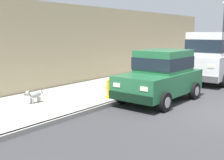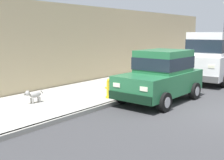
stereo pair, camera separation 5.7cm
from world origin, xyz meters
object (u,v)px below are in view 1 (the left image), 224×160
Objects in this scene: car_white_van at (215,54)px; fire_hydrant at (109,89)px; dog_grey at (34,95)px; street_lamp at (224,26)px; car_green_hatchback at (161,75)px.

car_white_van reaches higher than fire_hydrant.
fire_hydrant reaches higher than dog_grey.
car_white_van is 6.57× the size of dog_grey.
dog_grey is at bearing -108.16° from car_white_van.
car_white_van is 6.84× the size of fire_hydrant.
car_green_hatchback is at bearing -83.20° from street_lamp.
car_green_hatchback is 5.29× the size of fire_hydrant.
car_green_hatchback is 11.34m from street_lamp.
car_green_hatchback is at bearing -90.39° from car_white_van.
car_green_hatchback is 0.77× the size of car_white_van.
car_white_van is at bearing -76.14° from street_lamp.
car_green_hatchback is 0.87× the size of street_lamp.
fire_hydrant is 12.63m from street_lamp.
fire_hydrant is at bearing -102.00° from car_white_van.
street_lamp reaches higher than fire_hydrant.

